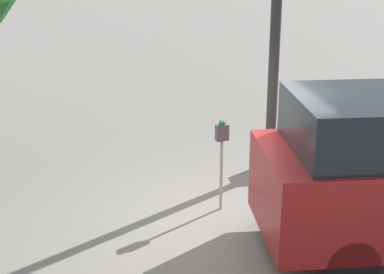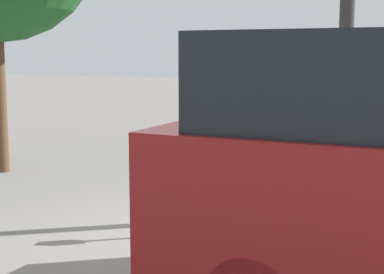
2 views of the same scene
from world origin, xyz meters
name	(u,v)px [view 1 (image 1 of 2)]	position (x,y,z in m)	size (l,w,h in m)	color
ground_plane	(223,220)	(0.00, 0.00, 0.00)	(80.00, 80.00, 0.00)	slate
parking_meter_near	(222,144)	(0.05, 0.40, 1.12)	(0.22, 0.14, 1.52)	#9E9EA3
lamp_post	(275,33)	(1.27, 1.83, 2.61)	(0.44, 0.44, 6.87)	beige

